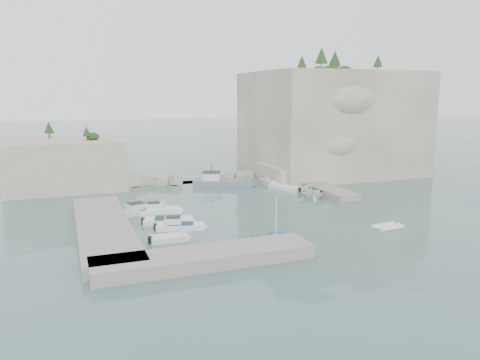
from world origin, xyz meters
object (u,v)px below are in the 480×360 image
object	(u,v)px
motorboat_a	(144,213)
motorboat_e	(169,241)
rowboat	(276,244)
work_boat	(223,186)
motorboat_d	(180,229)
tender_east_a	(312,199)
motorboat_b	(160,213)
inflatable_dinghy	(388,228)
motorboat_c	(168,223)
tender_east_b	(314,192)
tender_east_c	(285,189)
tender_east_d	(273,185)

from	to	relation	value
motorboat_a	motorboat_e	size ratio (longest dim) A/B	1.76
rowboat	motorboat_a	bearing A→B (deg)	62.05
rowboat	work_boat	distance (m)	27.81
motorboat_d	tender_east_a	distance (m)	20.74
motorboat_b	inflatable_dinghy	xyz separation A→B (m)	(20.52, -14.36, 0.00)
motorboat_c	work_boat	xyz separation A→B (m)	(11.98, 17.25, 0.00)
motorboat_b	tender_east_b	bearing A→B (deg)	16.18
motorboat_a	tender_east_c	size ratio (longest dim) A/B	1.20
rowboat	inflatable_dinghy	distance (m)	12.78
motorboat_d	tender_east_b	size ratio (longest dim) A/B	1.29
motorboat_b	motorboat_d	bearing A→B (deg)	-77.72
motorboat_a	motorboat_e	bearing A→B (deg)	-106.16
tender_east_b	inflatable_dinghy	bearing A→B (deg)	174.21
inflatable_dinghy	tender_east_d	xyz separation A→B (m)	(-1.42, 24.91, 0.00)
motorboat_d	tender_east_a	world-z (taller)	tender_east_a
motorboat_c	tender_east_d	world-z (taller)	tender_east_d
tender_east_d	work_boat	world-z (taller)	work_boat
motorboat_b	inflatable_dinghy	bearing A→B (deg)	-28.06
motorboat_d	tender_east_c	world-z (taller)	motorboat_d
motorboat_d	rowboat	xyz separation A→B (m)	(7.08, -7.65, 0.00)
inflatable_dinghy	tender_east_c	bearing A→B (deg)	87.68
motorboat_b	tender_east_d	size ratio (longest dim) A/B	1.34
rowboat	tender_east_b	xyz separation A→B (m)	(14.44, 18.40, 0.00)
rowboat	motorboat_d	bearing A→B (deg)	73.67
tender_east_b	rowboat	bearing A→B (deg)	141.40
motorboat_d	inflatable_dinghy	xyz separation A→B (m)	(19.85, -7.22, 0.00)
tender_east_a	tender_east_d	world-z (taller)	tender_east_a
motorboat_b	work_boat	bearing A→B (deg)	53.61
tender_east_b	tender_east_d	size ratio (longest dim) A/B	1.04
motorboat_d	tender_east_a	size ratio (longest dim) A/B	1.60
rowboat	work_boat	size ratio (longest dim) A/B	0.48
tender_east_c	motorboat_a	bearing A→B (deg)	82.98
tender_east_c	work_boat	distance (m)	9.36
tender_east_c	inflatable_dinghy	bearing A→B (deg)	160.17
motorboat_a	work_boat	bearing A→B (deg)	21.80
rowboat	motorboat_e	bearing A→B (deg)	95.42
motorboat_c	motorboat_e	bearing A→B (deg)	-85.83
motorboat_a	tender_east_b	bearing A→B (deg)	-12.43
motorboat_e	work_boat	xyz separation A→B (m)	(13.17, 23.22, 0.00)
motorboat_a	motorboat_d	size ratio (longest dim) A/B	1.28
motorboat_a	motorboat_c	distance (m)	5.72
motorboat_a	work_boat	world-z (taller)	work_boat
rowboat	inflatable_dinghy	xyz separation A→B (m)	(12.77, 0.43, 0.00)
tender_east_b	work_boat	distance (m)	13.67
motorboat_d	tender_east_b	bearing A→B (deg)	42.59
motorboat_e	tender_east_a	xyz separation A→B (m)	(21.23, 10.82, 0.00)
motorboat_e	tender_east_b	xyz separation A→B (m)	(23.38, 14.14, 0.00)
rowboat	tender_east_d	world-z (taller)	tender_east_d
inflatable_dinghy	tender_east_a	size ratio (longest dim) A/B	0.97
motorboat_a	tender_east_b	distance (m)	24.08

